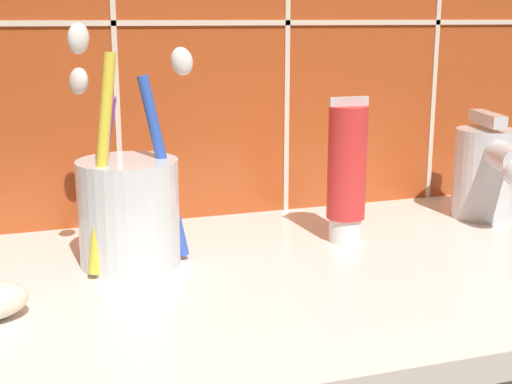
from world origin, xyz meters
TOP-DOWN VIEW (x-y plane):
  - sink_counter at (0.00, 0.00)cm, footprint 67.35×35.04cm
  - toothbrush_cup at (-16.10, 5.43)cm, footprint 10.28×9.34cm
  - toothpaste_tube at (3.02, 5.42)cm, footprint 3.57×3.40cm
  - sink_faucet at (19.27, 7.79)cm, footprint 5.85×11.04cm

SIDE VIEW (x-z plane):
  - sink_counter at x=0.00cm, z-range 0.00..2.00cm
  - toothbrush_cup at x=-16.10cm, z-range -2.85..16.41cm
  - sink_faucet at x=19.27cm, z-range 1.72..12.19cm
  - toothpaste_tube at x=3.02cm, z-range 1.91..14.79cm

